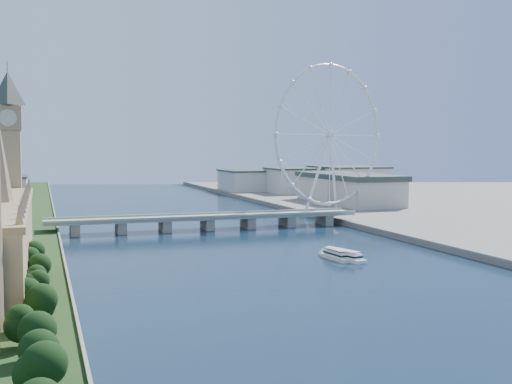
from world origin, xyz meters
name	(u,v)px	position (x,y,z in m)	size (l,w,h in m)	color
ground	(490,368)	(0.00, 0.00, 0.00)	(2000.00, 2000.00, 0.00)	#162A3F
tree_row	(34,308)	(-113.00, 66.00, 9.22)	(8.80, 200.80, 21.25)	black
parliament_range	(0,235)	(-128.00, 170.00, 18.48)	(24.00, 200.00, 70.00)	tan
big_ben	(9,132)	(-128.00, 278.00, 66.57)	(20.02, 20.02, 110.00)	tan
westminster_bridge	(207,220)	(0.00, 300.00, 6.63)	(220.00, 22.00, 9.50)	gray
london_eye	(330,135)	(119.98, 355.08, 67.52)	(113.60, 39.12, 124.30)	silver
county_hall	(348,206)	(175.00, 430.00, 0.00)	(54.00, 144.00, 35.00)	beige
city_skyline	(184,184)	(39.22, 560.08, 16.96)	(505.00, 280.00, 32.00)	beige
tour_boat_near	(346,261)	(36.24, 155.86, 0.00)	(6.78, 26.70, 5.87)	white
tour_boat_far	(336,259)	(33.19, 160.73, 0.00)	(6.74, 26.54, 5.83)	white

